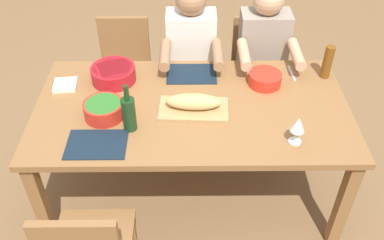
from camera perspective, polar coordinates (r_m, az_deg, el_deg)
name	(u,v)px	position (r m, az deg, el deg)	size (l,w,h in m)	color
ground_plane	(192,188)	(3.04, 0.00, -9.06)	(8.00, 8.00, 0.00)	brown
dining_table	(192,116)	(2.57, 0.00, 0.54)	(1.85, 0.97, 0.74)	olive
chair_far_center	(191,66)	(3.32, -0.13, 7.16)	(0.40, 0.40, 0.85)	olive
diner_far_center	(191,55)	(3.05, -0.11, 8.63)	(0.41, 0.53, 1.20)	#2D2D38
chair_far_right	(257,66)	(3.37, 8.65, 7.12)	(0.40, 0.40, 0.85)	olive
diner_far_right	(263,55)	(3.10, 9.46, 8.56)	(0.41, 0.53, 1.20)	#2D2D38
chair_far_left	(125,67)	(3.36, -8.91, 7.03)	(0.40, 0.40, 0.85)	olive
serving_bowl_salad	(265,78)	(2.70, 9.72, 5.52)	(0.20, 0.20, 0.08)	red
serving_bowl_greens	(104,109)	(2.46, -11.72, 1.46)	(0.23, 0.23, 0.09)	red
serving_bowl_fruit	(113,73)	(2.74, -10.47, 6.19)	(0.28, 0.28, 0.10)	#B21923
cutting_board	(194,109)	(2.48, 0.21, 1.46)	(0.40, 0.22, 0.02)	tan
bread_loaf	(194,102)	(2.44, 0.22, 2.46)	(0.32, 0.11, 0.09)	tan
wine_bottle	(129,113)	(2.32, -8.44, 0.92)	(0.08, 0.08, 0.29)	#193819
beer_bottle	(328,62)	(2.83, 17.65, 7.39)	(0.06, 0.06, 0.22)	brown
wine_glass	(298,126)	(2.27, 13.98, -0.72)	(0.08, 0.08, 0.17)	silver
placemat_near_left	(97,144)	(2.32, -12.62, -3.18)	(0.32, 0.23, 0.01)	#142333
placemat_far_center	(192,74)	(2.78, -0.06, 6.18)	(0.32, 0.23, 0.01)	#142333
fork_far_right	(292,73)	(2.86, 13.15, 6.10)	(0.02, 0.17, 0.01)	silver
napkin_stack	(65,85)	(2.78, -16.57, 4.52)	(0.14, 0.14, 0.02)	white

